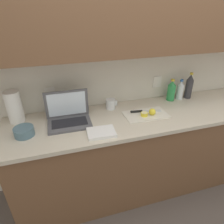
{
  "coord_description": "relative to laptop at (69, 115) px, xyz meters",
  "views": [
    {
      "loc": [
        -0.76,
        -1.46,
        1.81
      ],
      "look_at": [
        -0.33,
        -0.01,
        0.98
      ],
      "focal_mm": 32.0,
      "sensor_mm": 36.0,
      "label": 1
    }
  ],
  "objects": [
    {
      "name": "paper_towel_roll",
      "position": [
        -0.43,
        0.14,
        0.08
      ],
      "size": [
        0.13,
        0.13,
        0.28
      ],
      "color": "white",
      "rests_on": "counter_unit"
    },
    {
      "name": "counter_unit",
      "position": [
        0.72,
        -0.06,
        -0.5
      ],
      "size": [
        2.54,
        0.63,
        0.9
      ],
      "color": "brown",
      "rests_on": "ground_plane"
    },
    {
      "name": "lemon_whole_beside",
      "position": [
        0.74,
        -0.11,
        -0.02
      ],
      "size": [
        0.06,
        0.06,
        0.06
      ],
      "color": "yellow",
      "rests_on": "cutting_board"
    },
    {
      "name": "lemon_half_cut",
      "position": [
        0.66,
        -0.1,
        -0.04
      ],
      "size": [
        0.06,
        0.06,
        0.03
      ],
      "color": "yellow",
      "rests_on": "cutting_board"
    },
    {
      "name": "bottle_green_soda",
      "position": [
        1.29,
        0.14,
        0.07
      ],
      "size": [
        0.07,
        0.07,
        0.28
      ],
      "color": "#333338",
      "rests_on": "counter_unit"
    },
    {
      "name": "laptop",
      "position": [
        0.0,
        0.0,
        0.0
      ],
      "size": [
        0.37,
        0.25,
        0.26
      ],
      "rotation": [
        0.0,
        0.0,
        -0.01
      ],
      "color": "#515156",
      "rests_on": "counter_unit"
    },
    {
      "name": "measuring_cup",
      "position": [
        0.42,
        0.14,
        -0.01
      ],
      "size": [
        0.11,
        0.09,
        0.1
      ],
      "color": "silver",
      "rests_on": "counter_unit"
    },
    {
      "name": "bowl_white",
      "position": [
        -0.35,
        -0.11,
        -0.03
      ],
      "size": [
        0.15,
        0.15,
        0.07
      ],
      "color": "slate",
      "rests_on": "counter_unit"
    },
    {
      "name": "knife",
      "position": [
        0.66,
        -0.03,
        -0.05
      ],
      "size": [
        0.3,
        0.07,
        0.02
      ],
      "rotation": [
        0.0,
        0.0,
        -0.14
      ],
      "color": "silver",
      "rests_on": "cutting_board"
    },
    {
      "name": "cutting_board",
      "position": [
        0.69,
        -0.08,
        -0.06
      ],
      "size": [
        0.4,
        0.23,
        0.01
      ],
      "primitive_type": "cube",
      "color": "silver",
      "rests_on": "counter_unit"
    },
    {
      "name": "bottle_oil_tall",
      "position": [
        1.18,
        0.14,
        0.04
      ],
      "size": [
        0.07,
        0.07,
        0.22
      ],
      "color": "silver",
      "rests_on": "counter_unit"
    },
    {
      "name": "ground_plane",
      "position": [
        0.7,
        -0.06,
        -0.96
      ],
      "size": [
        12.0,
        12.0,
        0.0
      ],
      "primitive_type": "plane",
      "color": "#564C47",
      "rests_on": "ground"
    },
    {
      "name": "wall_back",
      "position": [
        0.7,
        0.18,
        0.6
      ],
      "size": [
        5.2,
        0.38,
        2.6
      ],
      "color": "silver",
      "rests_on": "ground_plane"
    },
    {
      "name": "bottle_water_clear",
      "position": [
        1.08,
        0.14,
        0.04
      ],
      "size": [
        0.08,
        0.08,
        0.23
      ],
      "color": "#2D934C",
      "rests_on": "counter_unit"
    },
    {
      "name": "dish_towel",
      "position": [
        0.22,
        -0.26,
        -0.05
      ],
      "size": [
        0.23,
        0.17,
        0.02
      ],
      "primitive_type": "cube",
      "rotation": [
        0.0,
        0.0,
        -0.05
      ],
      "color": "white",
      "rests_on": "counter_unit"
    }
  ]
}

